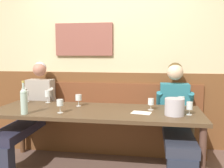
{
  "coord_description": "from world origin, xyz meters",
  "views": [
    {
      "loc": [
        0.64,
        -2.65,
        1.38
      ],
      "look_at": [
        0.14,
        0.45,
        1.0
      ],
      "focal_mm": 40.37,
      "sensor_mm": 36.0,
      "label": 1
    }
  ],
  "objects_px": {
    "wall_bench": "(106,130)",
    "wine_glass_right_end": "(48,94)",
    "wine_bottle_amber_mid": "(24,100)",
    "wine_glass_mid_right": "(25,97)",
    "person_right_seat": "(176,115)",
    "wine_glass_mid_left": "(190,106)",
    "dining_table": "(96,116)",
    "wine_glass_by_bottle": "(181,101)",
    "wine_glass_center_rear": "(79,98)",
    "wine_glass_left_end": "(151,102)",
    "wine_glass_center_front": "(60,103)",
    "ice_bucket": "(174,107)",
    "wine_glass_near_bucket": "(27,94)",
    "person_center_left_seat": "(30,111)"
  },
  "relations": [
    {
      "from": "wine_glass_center_rear",
      "to": "wine_glass_left_end",
      "type": "distance_m",
      "value": 0.9
    },
    {
      "from": "dining_table",
      "to": "wine_glass_by_bottle",
      "type": "distance_m",
      "value": 1.01
    },
    {
      "from": "wine_glass_by_bottle",
      "to": "wine_glass_near_bucket",
      "type": "xyz_separation_m",
      "value": [
        -2.02,
        0.18,
        -0.01
      ]
    },
    {
      "from": "wall_bench",
      "to": "person_center_left_seat",
      "type": "relative_size",
      "value": 2.16
    },
    {
      "from": "wine_glass_near_bucket",
      "to": "wine_bottle_amber_mid",
      "type": "bearing_deg",
      "value": -64.22
    },
    {
      "from": "dining_table",
      "to": "wine_glass_mid_left",
      "type": "distance_m",
      "value": 1.06
    },
    {
      "from": "person_right_seat",
      "to": "ice_bucket",
      "type": "height_order",
      "value": "person_right_seat"
    },
    {
      "from": "wine_glass_mid_right",
      "to": "wine_glass_mid_left",
      "type": "xyz_separation_m",
      "value": [
        2.05,
        -0.29,
        0.01
      ]
    },
    {
      "from": "wall_bench",
      "to": "wine_glass_left_end",
      "type": "bearing_deg",
      "value": -41.69
    },
    {
      "from": "wine_bottle_amber_mid",
      "to": "wine_glass_by_bottle",
      "type": "relative_size",
      "value": 2.31
    },
    {
      "from": "wine_glass_center_front",
      "to": "wine_glass_center_rear",
      "type": "bearing_deg",
      "value": 75.05
    },
    {
      "from": "wine_glass_by_bottle",
      "to": "ice_bucket",
      "type": "bearing_deg",
      "value": -110.02
    },
    {
      "from": "wine_glass_mid_right",
      "to": "wine_glass_near_bucket",
      "type": "height_order",
      "value": "wine_glass_near_bucket"
    },
    {
      "from": "person_right_seat",
      "to": "wine_glass_mid_left",
      "type": "height_order",
      "value": "person_right_seat"
    },
    {
      "from": "wall_bench",
      "to": "wine_glass_mid_left",
      "type": "xyz_separation_m",
      "value": [
        1.04,
        -0.74,
        0.54
      ]
    },
    {
      "from": "ice_bucket",
      "to": "wine_glass_center_front",
      "type": "xyz_separation_m",
      "value": [
        -1.24,
        -0.09,
        0.02
      ]
    },
    {
      "from": "wall_bench",
      "to": "wine_glass_center_front",
      "type": "relative_size",
      "value": 17.99
    },
    {
      "from": "wine_glass_mid_left",
      "to": "wine_glass_right_end",
      "type": "relative_size",
      "value": 0.87
    },
    {
      "from": "wine_bottle_amber_mid",
      "to": "wine_glass_mid_right",
      "type": "xyz_separation_m",
      "value": [
        -0.28,
        0.54,
        -0.07
      ]
    },
    {
      "from": "dining_table",
      "to": "ice_bucket",
      "type": "bearing_deg",
      "value": -7.39
    },
    {
      "from": "wine_glass_by_bottle",
      "to": "wine_glass_mid_left",
      "type": "distance_m",
      "value": 0.23
    },
    {
      "from": "wine_bottle_amber_mid",
      "to": "wine_glass_near_bucket",
      "type": "xyz_separation_m",
      "value": [
        -0.31,
        0.65,
        -0.05
      ]
    },
    {
      "from": "wine_glass_center_front",
      "to": "wine_glass_mid_left",
      "type": "xyz_separation_m",
      "value": [
        1.4,
        0.13,
        -0.01
      ]
    },
    {
      "from": "wine_glass_near_bucket",
      "to": "wine_glass_mid_left",
      "type": "bearing_deg",
      "value": -10.95
    },
    {
      "from": "wine_glass_center_front",
      "to": "wine_glass_left_end",
      "type": "xyz_separation_m",
      "value": [
        0.99,
        0.31,
        -0.02
      ]
    },
    {
      "from": "dining_table",
      "to": "wine_glass_mid_right",
      "type": "distance_m",
      "value": 1.04
    },
    {
      "from": "person_right_seat",
      "to": "wine_bottle_amber_mid",
      "type": "distance_m",
      "value": 1.8
    },
    {
      "from": "wine_bottle_amber_mid",
      "to": "wine_glass_center_front",
      "type": "relative_size",
      "value": 2.41
    },
    {
      "from": "wine_glass_mid_right",
      "to": "wine_glass_mid_left",
      "type": "distance_m",
      "value": 2.07
    },
    {
      "from": "person_right_seat",
      "to": "wine_glass_mid_right",
      "type": "height_order",
      "value": "person_right_seat"
    },
    {
      "from": "wine_glass_mid_left",
      "to": "wine_glass_near_bucket",
      "type": "bearing_deg",
      "value": 169.05
    },
    {
      "from": "dining_table",
      "to": "wine_glass_right_end",
      "type": "height_order",
      "value": "wine_glass_right_end"
    },
    {
      "from": "wall_bench",
      "to": "wine_glass_mid_right",
      "type": "height_order",
      "value": "wall_bench"
    },
    {
      "from": "ice_bucket",
      "to": "wine_bottle_amber_mid",
      "type": "xyz_separation_m",
      "value": [
        -1.61,
        -0.21,
        0.06
      ]
    },
    {
      "from": "person_center_left_seat",
      "to": "wine_glass_center_front",
      "type": "xyz_separation_m",
      "value": [
        0.62,
        -0.51,
        0.22
      ]
    },
    {
      "from": "person_center_left_seat",
      "to": "wine_glass_left_end",
      "type": "xyz_separation_m",
      "value": [
        1.62,
        -0.2,
        0.2
      ]
    },
    {
      "from": "wine_glass_center_front",
      "to": "wine_glass_near_bucket",
      "type": "bearing_deg",
      "value": 141.75
    },
    {
      "from": "wine_glass_right_end",
      "to": "wine_glass_center_rear",
      "type": "bearing_deg",
      "value": -18.44
    },
    {
      "from": "wine_glass_center_front",
      "to": "wine_glass_left_end",
      "type": "relative_size",
      "value": 1.12
    },
    {
      "from": "dining_table",
      "to": "wine_bottle_amber_mid",
      "type": "bearing_deg",
      "value": -155.96
    },
    {
      "from": "wine_glass_by_bottle",
      "to": "wine_bottle_amber_mid",
      "type": "bearing_deg",
      "value": -164.5
    },
    {
      "from": "wall_bench",
      "to": "wine_glass_right_end",
      "type": "distance_m",
      "value": 0.98
    },
    {
      "from": "wine_glass_center_front",
      "to": "wine_glass_mid_left",
      "type": "bearing_deg",
      "value": 5.34
    },
    {
      "from": "wine_glass_center_rear",
      "to": "wine_glass_mid_right",
      "type": "relative_size",
      "value": 1.18
    },
    {
      "from": "wine_glass_near_bucket",
      "to": "ice_bucket",
      "type": "bearing_deg",
      "value": -12.98
    },
    {
      "from": "wall_bench",
      "to": "wine_glass_center_front",
      "type": "distance_m",
      "value": 1.09
    },
    {
      "from": "wall_bench",
      "to": "wine_glass_right_end",
      "type": "xyz_separation_m",
      "value": [
        -0.74,
        -0.34,
        0.56
      ]
    },
    {
      "from": "wine_glass_right_end",
      "to": "person_center_left_seat",
      "type": "bearing_deg",
      "value": -173.81
    },
    {
      "from": "ice_bucket",
      "to": "wine_glass_center_rear",
      "type": "xyz_separation_m",
      "value": [
        -1.14,
        0.28,
        0.02
      ]
    },
    {
      "from": "wine_glass_by_bottle",
      "to": "wine_glass_near_bucket",
      "type": "distance_m",
      "value": 2.02
    }
  ]
}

